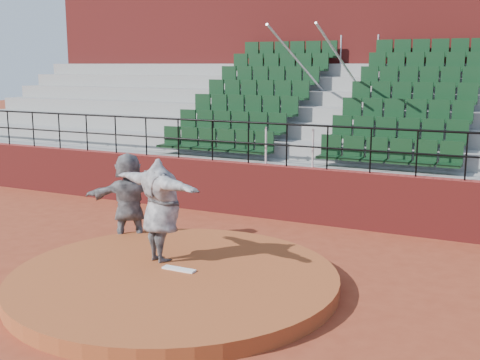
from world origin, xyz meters
TOP-DOWN VIEW (x-y plane):
  - ground at (0.00, 0.00)m, footprint 90.00×90.00m
  - pitchers_mound at (0.00, 0.00)m, footprint 5.50×5.50m
  - pitching_rubber at (0.00, 0.15)m, footprint 0.60×0.15m
  - boundary_wall at (0.00, 5.00)m, footprint 24.00×0.30m
  - wall_railing at (0.00, 5.00)m, footprint 24.04×0.05m
  - seating_deck at (0.00, 8.65)m, footprint 24.00×5.97m
  - press_box_facade at (0.00, 12.60)m, footprint 24.00×3.00m
  - pitcher at (-0.55, 0.45)m, footprint 2.33×1.36m
  - fielder at (-2.15, 1.70)m, footprint 1.81×1.46m

SIDE VIEW (x-z plane):
  - ground at x=0.00m, z-range 0.00..0.00m
  - pitchers_mound at x=0.00m, z-range 0.00..0.25m
  - pitching_rubber at x=0.00m, z-range 0.25..0.28m
  - boundary_wall at x=0.00m, z-range 0.00..1.30m
  - fielder at x=-2.15m, z-range 0.00..1.93m
  - pitcher at x=-0.55m, z-range 0.25..2.09m
  - seating_deck at x=0.00m, z-range -0.87..3.76m
  - wall_railing at x=0.00m, z-range 1.52..2.54m
  - press_box_facade at x=0.00m, z-range 0.00..7.10m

